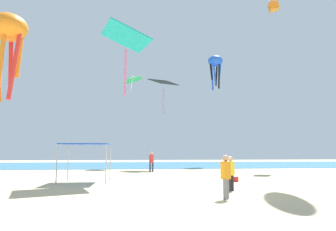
% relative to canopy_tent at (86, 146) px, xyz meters
% --- Properties ---
extents(ground, '(110.00, 110.00, 0.10)m').
position_rel_canopy_tent_xyz_m(ground, '(5.93, -5.30, -2.29)').
color(ground, '#D1BA8C').
extents(ocean_strip, '(110.00, 22.71, 0.03)m').
position_rel_canopy_tent_xyz_m(ocean_strip, '(5.93, 25.31, -2.22)').
color(ocean_strip, teal).
rests_on(ocean_strip, ground).
extents(canopy_tent, '(2.81, 3.06, 2.36)m').
position_rel_canopy_tent_xyz_m(canopy_tent, '(0.00, 0.00, 0.00)').
color(canopy_tent, '#B2B2B7').
rests_on(canopy_tent, ground).
extents(person_near_tent, '(0.42, 0.42, 1.75)m').
position_rel_canopy_tent_xyz_m(person_near_tent, '(6.63, -7.35, -1.21)').
color(person_near_tent, slate).
rests_on(person_near_tent, ground).
extents(person_leftmost, '(0.39, 0.39, 1.66)m').
position_rel_canopy_tent_xyz_m(person_leftmost, '(7.59, -4.89, -1.27)').
color(person_leftmost, black).
rests_on(person_leftmost, ground).
extents(person_central, '(0.44, 0.44, 1.85)m').
position_rel_canopy_tent_xyz_m(person_central, '(4.54, 9.59, -1.15)').
color(person_central, '#33384C').
rests_on(person_central, ground).
extents(cooler_box, '(0.57, 0.37, 0.35)m').
position_rel_canopy_tent_xyz_m(cooler_box, '(9.18, -0.31, -2.06)').
color(cooler_box, red).
rests_on(cooler_box, ground).
extents(kite_octopus_orange, '(4.41, 4.41, 7.63)m').
position_rel_canopy_tent_xyz_m(kite_octopus_orange, '(-8.04, 7.41, 9.92)').
color(kite_octopus_orange, orange).
extents(kite_diamond_teal, '(3.65, 3.74, 4.62)m').
position_rel_canopy_tent_xyz_m(kite_diamond_teal, '(2.29, 0.92, 7.21)').
color(kite_diamond_teal, teal).
extents(kite_box_white, '(1.44, 1.30, 2.43)m').
position_rel_canopy_tent_xyz_m(kite_box_white, '(19.75, 15.14, 18.01)').
color(kite_box_white, white).
extents(kite_delta_green, '(2.66, 2.63, 2.43)m').
position_rel_canopy_tent_xyz_m(kite_delta_green, '(2.54, 18.25, 8.63)').
color(kite_delta_green, green).
extents(kite_octopus_blue, '(2.17, 2.17, 4.87)m').
position_rel_canopy_tent_xyz_m(kite_octopus_blue, '(14.13, 22.01, 12.13)').
color(kite_octopus_blue, blue).
extents(kite_diamond_black, '(3.78, 3.79, 3.98)m').
position_rel_canopy_tent_xyz_m(kite_diamond_black, '(6.19, 15.51, 7.44)').
color(kite_diamond_black, black).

